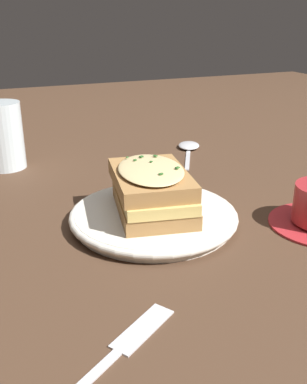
% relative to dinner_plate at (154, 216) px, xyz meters
% --- Properties ---
extents(ground_plane, '(2.40, 2.40, 0.00)m').
position_rel_dinner_plate_xyz_m(ground_plane, '(-0.01, 0.01, -0.01)').
color(ground_plane, '#473021').
extents(dinner_plate, '(0.23, 0.23, 0.02)m').
position_rel_dinner_plate_xyz_m(dinner_plate, '(0.00, 0.00, 0.00)').
color(dinner_plate, silver).
rests_on(dinner_plate, ground_plane).
extents(sandwich, '(0.12, 0.16, 0.06)m').
position_rel_dinner_plate_xyz_m(sandwich, '(-0.00, 0.00, 0.04)').
color(sandwich, '#A37542').
rests_on(sandwich, dinner_plate).
extents(water_glass, '(0.07, 0.07, 0.12)m').
position_rel_dinner_plate_xyz_m(water_glass, '(-0.16, 0.31, 0.05)').
color(water_glass, silver).
rests_on(water_glass, ground_plane).
extents(fork, '(0.17, 0.12, 0.00)m').
position_rel_dinner_plate_xyz_m(fork, '(-0.12, -0.22, -0.01)').
color(fork, silver).
rests_on(fork, ground_plane).
extents(spoon, '(0.10, 0.16, 0.01)m').
position_rel_dinner_plate_xyz_m(spoon, '(0.20, 0.29, -0.01)').
color(spoon, silver).
rests_on(spoon, ground_plane).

